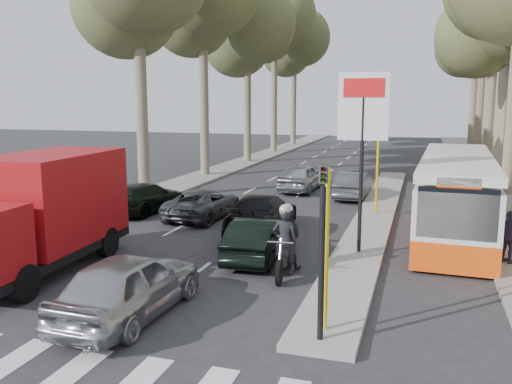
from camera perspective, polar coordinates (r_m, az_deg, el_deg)
ground at (r=13.39m, az=-6.11°, el=-11.40°), size 120.00×120.00×0.00m
sidewalk_right at (r=36.93m, az=22.66°, el=1.62°), size 3.20×70.00×0.12m
median_left at (r=41.81m, az=-1.03°, el=3.25°), size 2.40×64.00×0.12m
traffic_island at (r=23.01m, az=12.47°, el=-2.35°), size 1.50×26.00×0.16m
billboard at (r=16.57m, az=11.14°, el=5.72°), size 1.50×12.10×5.60m
traffic_light_island at (r=10.37m, az=7.00°, el=-3.35°), size 0.16×0.41×3.60m
tree_l_c at (r=41.89m, az=-0.71°, el=16.95°), size 7.40×7.20×13.71m
tree_l_d at (r=49.75m, az=2.15°, el=17.81°), size 7.40×7.20×15.66m
tree_l_e at (r=57.35m, az=4.20°, el=15.68°), size 7.40×7.20×14.49m
tree_r_c at (r=38.08m, az=24.16°, el=16.32°), size 7.40×7.20×13.32m
tree_r_d at (r=46.16m, az=23.22°, el=16.82°), size 7.40×7.20×14.88m
tree_r_e at (r=54.01m, az=22.41°, el=14.99°), size 7.40×7.20×14.10m
silver_hatchback at (r=12.54m, az=-13.23°, el=-9.50°), size 1.92×4.43×1.49m
dark_hatchback at (r=16.51m, az=0.23°, el=-4.91°), size 1.55×3.93×1.27m
queue_car_a at (r=22.25m, az=-5.60°, el=-1.22°), size 2.16×4.36×1.19m
queue_car_b at (r=19.69m, az=0.57°, el=-2.28°), size 2.30×5.01×1.42m
queue_car_c at (r=28.71m, az=4.75°, el=1.54°), size 1.90×4.32×1.44m
queue_car_d at (r=26.96m, az=10.17°, el=0.73°), size 1.47×3.97×1.30m
queue_car_e at (r=23.74m, az=-11.54°, el=-0.58°), size 2.33×4.57×1.27m
red_truck at (r=16.32m, az=-21.59°, el=-1.82°), size 2.63×6.27×3.29m
city_bus at (r=20.80m, az=20.26°, el=-0.02°), size 2.83×10.91×2.85m
motorcycle at (r=15.16m, az=3.16°, el=-5.19°), size 0.89×2.36×2.01m
pedestrian_near at (r=17.29m, az=25.13°, el=-4.32°), size 0.95×0.96×1.55m
pedestrian_far at (r=25.75m, az=23.11°, el=0.31°), size 1.09×0.54×1.63m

